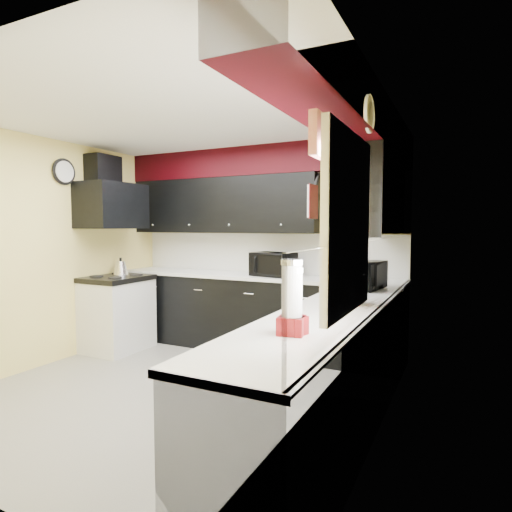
{
  "coord_description": "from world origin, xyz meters",
  "views": [
    {
      "loc": [
        2.36,
        -3.17,
        1.53
      ],
      "look_at": [
        0.42,
        0.74,
        1.23
      ],
      "focal_mm": 30.0,
      "sensor_mm": 36.0,
      "label": 1
    }
  ],
  "objects": [
    {
      "name": "microwave",
      "position": [
        1.49,
        0.88,
        1.07
      ],
      "size": [
        0.38,
        0.51,
        0.26
      ],
      "primitive_type": "imported",
      "rotation": [
        0.0,
        0.0,
        1.45
      ],
      "color": "black",
      "rests_on": "counter_right"
    },
    {
      "name": "ceiling",
      "position": [
        0.0,
        0.0,
        2.5
      ],
      "size": [
        3.6,
        3.6,
        0.06
      ],
      "primitive_type": "cube",
      "color": "white",
      "rests_on": "wall_back"
    },
    {
      "name": "soffit_back",
      "position": [
        0.0,
        1.62,
        2.33
      ],
      "size": [
        3.6,
        0.36,
        0.35
      ],
      "primitive_type": "cube",
      "color": "black",
      "rests_on": "wall_back"
    },
    {
      "name": "counter_right",
      "position": [
        1.5,
        -0.3,
        0.92
      ],
      "size": [
        0.64,
        3.02,
        0.04
      ],
      "primitive_type": "cube",
      "color": "white",
      "rests_on": "cab_right"
    },
    {
      "name": "hood_duct",
      "position": [
        -1.68,
        0.75,
        2.2
      ],
      "size": [
        0.24,
        0.4,
        0.4
      ],
      "primitive_type": "cube",
      "color": "black",
      "rests_on": "wall_left"
    },
    {
      "name": "cooktop",
      "position": [
        -1.5,
        0.75,
        0.89
      ],
      "size": [
        0.62,
        0.77,
        0.06
      ],
      "primitive_type": "cube",
      "color": "black",
      "rests_on": "stove"
    },
    {
      "name": "toaster_oven",
      "position": [
        0.29,
        1.46,
        1.08
      ],
      "size": [
        0.55,
        0.48,
        0.28
      ],
      "primitive_type": "imported",
      "rotation": [
        0.0,
        0.0,
        -0.18
      ],
      "color": "black",
      "rests_on": "counter_back"
    },
    {
      "name": "pan_top",
      "position": [
        0.82,
        1.55,
        2.0
      ],
      "size": [
        0.03,
        0.22,
        0.4
      ],
      "primitive_type": null,
      "color": "black",
      "rests_on": "upper_back"
    },
    {
      "name": "pan_low",
      "position": [
        0.82,
        1.68,
        1.72
      ],
      "size": [
        0.03,
        0.24,
        0.42
      ],
      "primitive_type": null,
      "color": "black",
      "rests_on": "upper_back"
    },
    {
      "name": "kettle",
      "position": [
        -1.6,
        0.93,
        1.0
      ],
      "size": [
        0.24,
        0.24,
        0.17
      ],
      "primitive_type": null,
      "rotation": [
        0.0,
        0.0,
        -0.38
      ],
      "color": "silver",
      "rests_on": "cooktop"
    },
    {
      "name": "upper_back",
      "position": [
        -0.5,
        1.62,
        1.8
      ],
      "size": [
        2.6,
        0.35,
        0.7
      ],
      "primitive_type": "cube",
      "color": "black",
      "rests_on": "wall_back"
    },
    {
      "name": "stove",
      "position": [
        -1.5,
        0.75,
        0.43
      ],
      "size": [
        0.6,
        0.75,
        0.86
      ],
      "primitive_type": "cube",
      "color": "white",
      "rests_on": "ground"
    },
    {
      "name": "wall_right",
      "position": [
        1.8,
        0.0,
        1.25
      ],
      "size": [
        0.06,
        3.6,
        2.5
      ],
      "primitive_type": "cube",
      "color": "#E0C666",
      "rests_on": "ground"
    },
    {
      "name": "splash_right",
      "position": [
        1.79,
        0.0,
        1.19
      ],
      "size": [
        0.02,
        3.6,
        0.5
      ],
      "primitive_type": "cube",
      "color": "white",
      "rests_on": "counter_right"
    },
    {
      "name": "wall_back",
      "position": [
        0.0,
        1.8,
        1.25
      ],
      "size": [
        3.6,
        0.06,
        2.5
      ],
      "primitive_type": "cube",
      "color": "#E0C666",
      "rests_on": "ground"
    },
    {
      "name": "deco_plate",
      "position": [
        1.77,
        -0.35,
        2.25
      ],
      "size": [
        0.03,
        0.24,
        0.24
      ],
      "primitive_type": null,
      "color": "white",
      "rests_on": "wall_right"
    },
    {
      "name": "upper_right",
      "position": [
        1.62,
        0.9,
        1.8
      ],
      "size": [
        0.35,
        1.8,
        0.7
      ],
      "primitive_type": "cube",
      "color": "black",
      "rests_on": "wall_right"
    },
    {
      "name": "dispenser_a",
      "position": [
        1.51,
        -1.01,
        1.13
      ],
      "size": [
        0.16,
        0.16,
        0.39
      ],
      "primitive_type": null,
      "rotation": [
        0.0,
        0.0,
        0.16
      ],
      "color": "maroon",
      "rests_on": "counter_right"
    },
    {
      "name": "counter_back",
      "position": [
        0.0,
        1.5,
        0.92
      ],
      "size": [
        3.62,
        0.64,
        0.04
      ],
      "primitive_type": "cube",
      "color": "white",
      "rests_on": "cab_back"
    },
    {
      "name": "dispenser_b",
      "position": [
        1.52,
        -1.0,
        1.1
      ],
      "size": [
        0.15,
        0.15,
        0.33
      ],
      "primitive_type": null,
      "rotation": [
        0.0,
        0.0,
        -0.31
      ],
      "color": "maroon",
      "rests_on": "counter_right"
    },
    {
      "name": "cab_back",
      "position": [
        0.0,
        1.5,
        0.45
      ],
      "size": [
        3.6,
        0.6,
        0.9
      ],
      "primitive_type": "cube",
      "color": "black",
      "rests_on": "ground"
    },
    {
      "name": "cut_board",
      "position": [
        0.83,
        1.3,
        1.8
      ],
      "size": [
        0.03,
        0.26,
        0.35
      ],
      "primitive_type": "cube",
      "color": "white",
      "rests_on": "upper_back"
    },
    {
      "name": "splash_back",
      "position": [
        0.0,
        1.79,
        1.19
      ],
      "size": [
        3.6,
        0.02,
        0.5
      ],
      "primitive_type": "cube",
      "color": "white",
      "rests_on": "counter_back"
    },
    {
      "name": "knife_block",
      "position": [
        1.1,
        1.48,
        1.05
      ],
      "size": [
        0.11,
        0.15,
        0.21
      ],
      "primitive_type": "cube",
      "rotation": [
        0.0,
        0.0,
        0.14
      ],
      "color": "black",
      "rests_on": "counter_back"
    },
    {
      "name": "clock",
      "position": [
        -1.77,
        0.25,
        2.15
      ],
      "size": [
        0.03,
        0.3,
        0.3
      ],
      "primitive_type": null,
      "color": "black",
      "rests_on": "wall_left"
    },
    {
      "name": "soffit_right",
      "position": [
        1.62,
        -0.18,
        2.33
      ],
      "size": [
        0.36,
        3.24,
        0.35
      ],
      "primitive_type": "cube",
      "color": "black",
      "rests_on": "wall_right"
    },
    {
      "name": "hood",
      "position": [
        -1.55,
        0.75,
        1.78
      ],
      "size": [
        0.5,
        0.78,
        0.55
      ],
      "primitive_type": "cube",
      "color": "black",
      "rests_on": "wall_left"
    },
    {
      "name": "utensil_crock",
      "position": [
        1.03,
        1.49,
        1.03
      ],
      "size": [
        0.21,
        0.21,
        0.18
      ],
      "primitive_type": "cylinder",
      "rotation": [
        0.0,
        0.0,
        0.22
      ],
      "color": "white",
      "rests_on": "counter_back"
    },
    {
      "name": "pan_mid",
      "position": [
        0.82,
        1.42,
        1.75
      ],
      "size": [
        0.03,
        0.28,
        0.46
      ],
      "primitive_type": null,
      "color": "black",
      "rests_on": "upper_back"
    },
    {
      "name": "ground",
      "position": [
        0.0,
        0.0,
        0.0
      ],
      "size": [
        3.6,
        3.6,
        0.0
      ],
      "primitive_type": "plane",
      "color": "gray",
      "rests_on": "ground"
    },
    {
      "name": "window",
      "position": [
        1.79,
        -0.9,
        1.55
      ],
      "size": [
        0.03,
        0.86,
        0.96
      ],
      "primitive_type": null,
      "color": "white",
      "rests_on": "wall_right"
    },
    {
      "name": "baskets",
      "position": [
        1.52,
        0.05,
        1.18
      ],
      "size": [
        0.27,
        0.27,
        0.5
      ],
      "primitive_type": null,
      "color": "brown",
      "rests_on": "upper_right"
    },
    {
      "name": "cab_right",
      "position": [
        1.5,
        -0.3,
        0.45
      ],
      "size": [
        0.6,
        3.0,
        0.9
      ],
      "primitive_type": "cube",
      "color": "black",
      "rests_on": "ground"
    },
    {
      "name": "wall_left",
      "position": [
        -1.8,
        0.0,
        1.25
      ],
      "size": [
        0.06,
        3.6,
        2.5
      ],
      "primitive_type": "cube",
      "color": "#E0C666",
      "rests_on": "ground"
    },
    {
      "name": "valance",
      "position": [
        1.73,
        -0.9,
        1.95
      ],
      "size": [
        0.04,
        0.88,
        0.2
      ],
      "primitive_type": "cube",
      "color": "red",
      "rests_on": "wall_right"
    }
  ]
}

